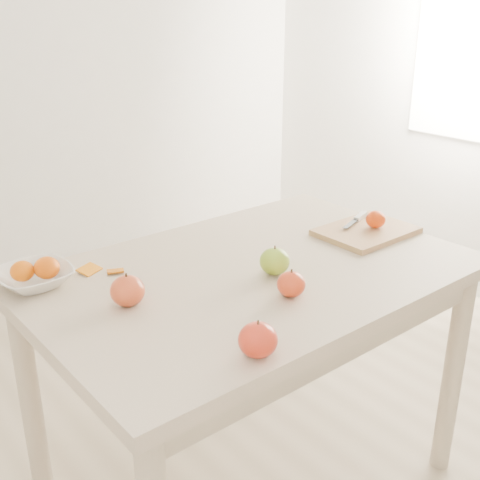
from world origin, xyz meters
TOP-DOWN VIEW (x-y plane):
  - table at (0.00, 0.00)m, footprint 1.20×0.80m
  - cutting_board at (0.45, -0.03)m, footprint 0.30×0.22m
  - board_tangerine at (0.48, -0.04)m, footprint 0.06×0.06m
  - fruit_bowl at (-0.50, 0.27)m, footprint 0.19×0.19m
  - bowl_tangerine_near at (-0.53, 0.28)m, footprint 0.06×0.06m
  - bowl_tangerine_far at (-0.47, 0.26)m, footprint 0.07×0.07m
  - orange_peel_a at (-0.35, 0.27)m, footprint 0.07×0.07m
  - orange_peel_b at (-0.30, 0.22)m, footprint 0.06×0.05m
  - paring_knife at (0.50, 0.04)m, footprint 0.17×0.07m
  - apple_green at (0.03, -0.06)m, footprint 0.08×0.08m
  - apple_red_b at (-0.37, 0.03)m, footprint 0.08×0.08m
  - apple_red_c at (-0.27, -0.34)m, footprint 0.08×0.08m
  - apple_red_e at (-0.03, -0.19)m, footprint 0.07×0.07m

SIDE VIEW (x-z plane):
  - table at x=0.00m, z-range 0.28..1.03m
  - orange_peel_a at x=-0.35m, z-range 0.75..0.76m
  - orange_peel_b at x=-0.30m, z-range 0.75..0.76m
  - cutting_board at x=0.45m, z-range 0.75..0.77m
  - fruit_bowl at x=-0.50m, z-range 0.75..0.80m
  - paring_knife at x=0.50m, z-range 0.77..0.78m
  - apple_red_e at x=-0.03m, z-range 0.75..0.81m
  - apple_green at x=0.03m, z-range 0.75..0.82m
  - apple_red_c at x=-0.27m, z-range 0.75..0.83m
  - apple_red_b at x=-0.37m, z-range 0.75..0.83m
  - board_tangerine at x=0.48m, z-range 0.77..0.82m
  - bowl_tangerine_near at x=-0.53m, z-range 0.77..0.82m
  - bowl_tangerine_far at x=-0.47m, z-range 0.77..0.83m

